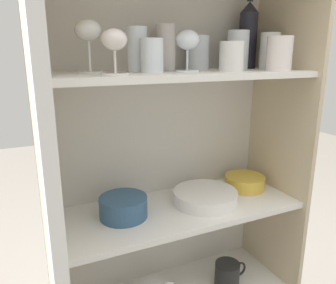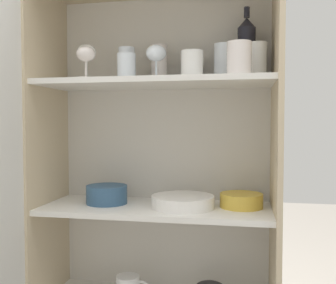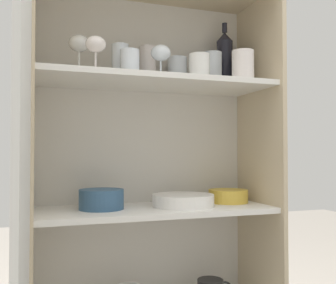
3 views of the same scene
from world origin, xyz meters
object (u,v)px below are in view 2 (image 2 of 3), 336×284
wine_bottle (246,49)px  plate_stack_white (183,202)px  mixing_bowl_large (107,194)px  serving_bowl_small (241,200)px

wine_bottle → plate_stack_white: wine_bottle is taller
wine_bottle → mixing_bowl_large: bearing=-171.5°
mixing_bowl_large → wine_bottle: bearing=8.5°
wine_bottle → plate_stack_white: (-0.23, -0.10, -0.57)m
wine_bottle → mixing_bowl_large: size_ratio=1.75×
serving_bowl_small → mixing_bowl_large: bearing=-177.2°
wine_bottle → plate_stack_white: 0.62m
serving_bowl_small → wine_bottle: bearing=75.4°
wine_bottle → serving_bowl_small: wine_bottle is taller
mixing_bowl_large → serving_bowl_small: (0.52, 0.02, -0.01)m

